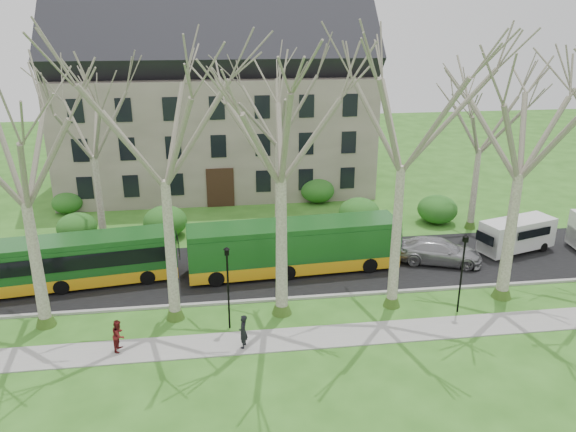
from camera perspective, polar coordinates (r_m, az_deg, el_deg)
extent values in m
plane|color=#2E621C|center=(30.40, 5.52, -9.47)|extent=(120.00, 120.00, 0.00)
cube|color=gray|center=(28.30, 6.67, -11.87)|extent=(70.00, 2.00, 0.06)
cube|color=black|center=(35.17, 3.51, -5.09)|extent=(80.00, 8.00, 0.06)
cube|color=#A5A39E|center=(31.65, 4.91, -8.05)|extent=(80.00, 0.25, 0.14)
cube|color=slate|center=(50.71, -7.20, 8.54)|extent=(26.00, 12.00, 10.00)
cylinder|color=black|center=(27.89, -6.08, -7.70)|extent=(0.10, 0.10, 4.00)
cube|color=black|center=(26.96, -6.25, -3.65)|extent=(0.22, 0.22, 0.30)
cylinder|color=black|center=(30.51, 17.18, -6.00)|extent=(0.10, 0.10, 4.00)
cube|color=black|center=(29.67, 17.60, -2.25)|extent=(0.22, 0.22, 0.30)
ellipsoid|color=#1C6321|center=(41.34, -20.66, -1.03)|extent=(2.60, 2.60, 2.00)
ellipsoid|color=#1C6321|center=(40.37, -12.35, -0.66)|extent=(2.60, 2.60, 2.00)
ellipsoid|color=#1C6321|center=(41.53, 7.25, 0.24)|extent=(2.60, 2.60, 2.00)
ellipsoid|color=#1C6321|center=(43.42, 14.93, 0.59)|extent=(2.60, 2.60, 2.00)
ellipsoid|color=#1C6321|center=(47.33, -21.54, 1.44)|extent=(2.60, 2.60, 2.00)
ellipsoid|color=#1C6321|center=(46.64, 3.02, 2.59)|extent=(2.60, 2.60, 2.00)
imported|color=#9E9DA2|center=(36.48, 15.06, -3.46)|extent=(5.71, 3.78, 1.54)
imported|color=black|center=(26.80, -4.58, -11.61)|extent=(0.55, 0.69, 1.66)
imported|color=maroon|center=(27.69, -16.81, -11.51)|extent=(0.71, 0.85, 1.54)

